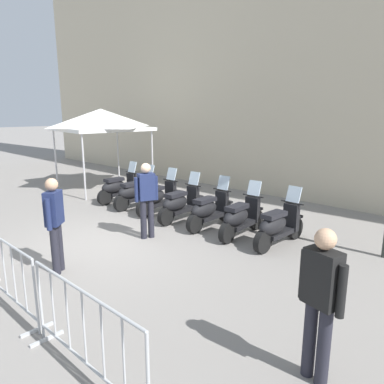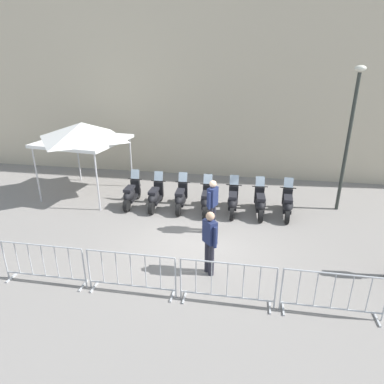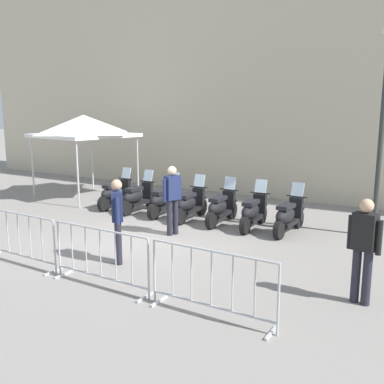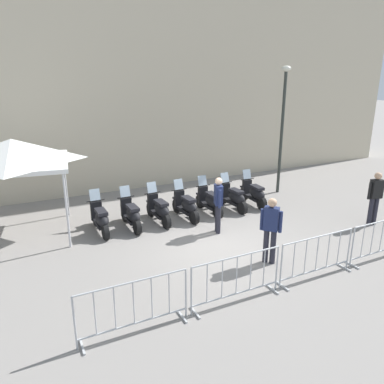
% 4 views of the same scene
% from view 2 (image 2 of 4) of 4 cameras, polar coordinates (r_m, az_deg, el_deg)
% --- Properties ---
extents(ground_plane, '(120.00, 120.00, 0.00)m').
position_cam_2_polar(ground_plane, '(10.20, 0.62, -8.74)').
color(ground_plane, gray).
extents(motorcycle_0, '(0.62, 1.72, 1.24)m').
position_cam_2_polar(motorcycle_0, '(12.77, -10.23, -0.37)').
color(motorcycle_0, black).
rests_on(motorcycle_0, ground).
extents(motorcycle_1, '(0.62, 1.72, 1.24)m').
position_cam_2_polar(motorcycle_1, '(12.43, -6.24, -0.77)').
color(motorcycle_1, black).
rests_on(motorcycle_1, ground).
extents(motorcycle_2, '(0.66, 1.72, 1.24)m').
position_cam_2_polar(motorcycle_2, '(12.25, -1.92, -0.99)').
color(motorcycle_2, black).
rests_on(motorcycle_2, ground).
extents(motorcycle_3, '(0.65, 1.72, 1.24)m').
position_cam_2_polar(motorcycle_3, '(12.05, 2.43, -1.39)').
color(motorcycle_3, black).
rests_on(motorcycle_3, ground).
extents(motorcycle_4, '(0.63, 1.72, 1.24)m').
position_cam_2_polar(motorcycle_4, '(12.04, 6.92, -1.55)').
color(motorcycle_4, black).
rests_on(motorcycle_4, ground).
extents(motorcycle_5, '(0.66, 1.72, 1.24)m').
position_cam_2_polar(motorcycle_5, '(12.04, 11.42, -1.84)').
color(motorcycle_5, black).
rests_on(motorcycle_5, ground).
extents(motorcycle_6, '(0.56, 1.73, 1.24)m').
position_cam_2_polar(motorcycle_6, '(12.16, 15.83, -2.02)').
color(motorcycle_6, black).
rests_on(motorcycle_6, ground).
extents(barrier_segment_0, '(2.12, 0.70, 1.07)m').
position_cam_2_polar(barrier_segment_0, '(9.08, -23.78, -11.08)').
color(barrier_segment_0, '#B2B5B7').
rests_on(barrier_segment_0, ground).
extents(barrier_segment_1, '(2.12, 0.70, 1.07)m').
position_cam_2_polar(barrier_segment_1, '(8.15, -10.23, -13.38)').
color(barrier_segment_1, '#B2B5B7').
rests_on(barrier_segment_1, ground).
extents(barrier_segment_2, '(2.12, 0.70, 1.07)m').
position_cam_2_polar(barrier_segment_2, '(7.76, 5.96, -15.14)').
color(barrier_segment_2, '#B2B5B7').
rests_on(barrier_segment_2, ground).
extents(barrier_segment_3, '(2.12, 0.70, 1.07)m').
position_cam_2_polar(barrier_segment_3, '(7.99, 22.68, -15.74)').
color(barrier_segment_3, '#B2B5B7').
rests_on(barrier_segment_3, ground).
extents(street_lamp, '(0.36, 0.36, 4.98)m').
position_cam_2_polar(street_lamp, '(12.68, 25.23, 10.09)').
color(street_lamp, '#2D332D').
rests_on(street_lamp, ground).
extents(officer_near_row_end, '(0.29, 0.54, 1.73)m').
position_cam_2_polar(officer_near_row_end, '(10.48, 3.48, -1.91)').
color(officer_near_row_end, '#23232D').
rests_on(officer_near_row_end, ground).
extents(officer_by_barriers, '(0.44, 0.40, 1.73)m').
position_cam_2_polar(officer_by_barriers, '(8.45, 3.01, -8.02)').
color(officer_by_barriers, '#23232D').
rests_on(officer_by_barriers, ground).
extents(canopy_tent, '(2.89, 2.89, 2.91)m').
position_cam_2_polar(canopy_tent, '(13.80, -18.03, 9.53)').
color(canopy_tent, silver).
rests_on(canopy_tent, ground).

